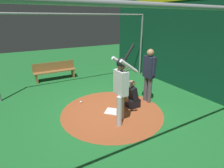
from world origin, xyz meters
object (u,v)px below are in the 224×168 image
at_px(umpire, 149,73).
at_px(bench, 55,70).
at_px(home_plate, 112,111).
at_px(catcher, 132,97).
at_px(batter, 121,85).
at_px(baseball_0, 81,102).

distance_m(umpire, bench, 4.74).
xyz_separation_m(home_plate, catcher, (-0.73, 0.03, 0.36)).
relative_size(batter, bench, 1.12).
xyz_separation_m(catcher, baseball_0, (1.40, -1.09, -0.33)).
xyz_separation_m(batter, baseball_0, (0.59, -1.70, -1.11)).
relative_size(home_plate, bench, 0.21).
distance_m(catcher, umpire, 1.03).
relative_size(catcher, bench, 0.49).
distance_m(batter, umpire, 1.71).
relative_size(home_plate, batter, 0.19).
xyz_separation_m(home_plate, bench, (0.84, -4.14, 0.44)).
distance_m(bench, baseball_0, 3.10).
bearing_deg(home_plate, umpire, -177.87).
height_order(home_plate, baseball_0, baseball_0).
xyz_separation_m(catcher, umpire, (-0.75, -0.08, 0.70)).
bearing_deg(baseball_0, catcher, 142.02).
relative_size(home_plate, catcher, 0.44).
relative_size(home_plate, baseball_0, 5.68).
height_order(batter, bench, batter).
distance_m(batter, catcher, 1.28).
height_order(catcher, baseball_0, catcher).
bearing_deg(batter, bench, -80.87).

